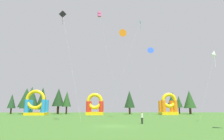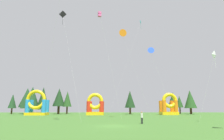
# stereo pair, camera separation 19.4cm
# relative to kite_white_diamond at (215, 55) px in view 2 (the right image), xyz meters

# --- Properties ---
(ground_plane) EXTENTS (120.00, 120.00, 0.00)m
(ground_plane) POSITION_rel_kite_white_diamond_xyz_m (-17.31, -3.98, -11.08)
(ground_plane) COLOR #3D6B28
(kite_white_diamond) EXTENTS (3.93, 1.09, 11.70)m
(kite_white_diamond) POSITION_rel_kite_white_diamond_xyz_m (0.00, 0.00, 0.00)
(kite_white_diamond) COLOR white
(kite_white_diamond) RESTS_ON ground_plane
(kite_blue_delta) EXTENTS (6.56, 2.33, 19.42)m
(kite_blue_delta) POSITION_rel_kite_white_diamond_xyz_m (-5.82, 22.67, 7.20)
(kite_blue_delta) COLOR blue
(kite_blue_delta) RESTS_ON ground_plane
(kite_pink_box) EXTENTS (5.53, 1.64, 24.80)m
(kite_pink_box) POSITION_rel_kite_white_diamond_xyz_m (-20.17, 11.42, 13.07)
(kite_pink_box) COLOR #EA599E
(kite_pink_box) RESTS_ON ground_plane
(kite_teal_diamond) EXTENTS (10.04, 4.07, 28.14)m
(kite_teal_diamond) POSITION_rel_kite_white_diamond_xyz_m (-8.53, 23.01, 16.09)
(kite_teal_diamond) COLOR #0C7F7A
(kite_teal_diamond) RESTS_ON ground_plane
(kite_orange_delta) EXTENTS (7.65, 2.57, 20.23)m
(kite_orange_delta) POSITION_rel_kite_white_diamond_xyz_m (-14.91, 11.30, 8.20)
(kite_orange_delta) COLOR orange
(kite_orange_delta) RESTS_ON ground_plane
(kite_black_diamond) EXTENTS (5.99, 5.53, 22.89)m
(kite_black_diamond) POSITION_rel_kite_white_diamond_xyz_m (-27.95, 7.92, 11.04)
(kite_black_diamond) COLOR black
(kite_black_diamond) RESTS_ON ground_plane
(person_left_edge) EXTENTS (0.37, 0.37, 1.88)m
(person_left_edge) POSITION_rel_kite_white_diamond_xyz_m (-12.75, -0.57, -9.97)
(person_left_edge) COLOR black
(person_left_edge) RESTS_ON ground_plane
(inflatable_red_slide) EXTENTS (5.28, 4.83, 6.70)m
(inflatable_red_slide) POSITION_rel_kite_white_diamond_xyz_m (-22.21, 30.05, -8.60)
(inflatable_red_slide) COLOR yellow
(inflatable_red_slide) RESTS_ON ground_plane
(inflatable_yellow_castle) EXTENTS (6.15, 4.40, 7.61)m
(inflatable_yellow_castle) POSITION_rel_kite_white_diamond_xyz_m (-39.96, 28.63, -8.17)
(inflatable_yellow_castle) COLOR yellow
(inflatable_yellow_castle) RESTS_ON ground_plane
(inflatable_blue_arch) EXTENTS (5.08, 4.95, 6.89)m
(inflatable_blue_arch) POSITION_rel_kite_white_diamond_xyz_m (1.24, 31.36, -8.46)
(inflatable_blue_arch) COLOR yellow
(inflatable_blue_arch) RESTS_ON ground_plane
(tree_row_0) EXTENTS (2.81, 2.81, 6.98)m
(tree_row_0) POSITION_rel_kite_white_diamond_xyz_m (-52.27, 38.46, -6.64)
(tree_row_0) COLOR #4C331E
(tree_row_0) RESTS_ON ground_plane
(tree_row_1) EXTENTS (5.75, 5.75, 9.35)m
(tree_row_1) POSITION_rel_kite_white_diamond_xyz_m (-48.45, 41.41, -5.31)
(tree_row_1) COLOR #4C331E
(tree_row_1) RESTS_ON ground_plane
(tree_row_2) EXTENTS (4.09, 4.09, 7.68)m
(tree_row_2) POSITION_rel_kite_white_diamond_xyz_m (-47.97, 40.03, -6.33)
(tree_row_2) COLOR #4C331E
(tree_row_2) RESTS_ON ground_plane
(tree_row_3) EXTENTS (5.41, 5.41, 9.34)m
(tree_row_3) POSITION_rel_kite_white_diamond_xyz_m (-44.49, 36.06, -5.44)
(tree_row_3) COLOR #4C331E
(tree_row_3) RESTS_ON ground_plane
(tree_row_4) EXTENTS (4.33, 4.33, 9.18)m
(tree_row_4) POSITION_rel_kite_white_diamond_xyz_m (-40.75, 36.23, -5.73)
(tree_row_4) COLOR #4C331E
(tree_row_4) RESTS_ON ground_plane
(tree_row_5) EXTENTS (4.35, 4.35, 8.98)m
(tree_row_5) POSITION_rel_kite_white_diamond_xyz_m (-35.78, 38.23, -5.32)
(tree_row_5) COLOR #4C331E
(tree_row_5) RESTS_ON ground_plane
(tree_row_6) EXTENTS (3.14, 3.14, 7.92)m
(tree_row_6) POSITION_rel_kite_white_diamond_xyz_m (-32.91, 38.77, -5.92)
(tree_row_6) COLOR #4C331E
(tree_row_6) RESTS_ON ground_plane
(tree_row_7) EXTENTS (3.66, 3.66, 8.04)m
(tree_row_7) POSITION_rel_kite_white_diamond_xyz_m (-10.67, 36.38, -6.02)
(tree_row_7) COLOR #4C331E
(tree_row_7) RESTS_ON ground_plane
(tree_row_8) EXTENTS (4.20, 4.20, 7.78)m
(tree_row_8) POSITION_rel_kite_white_diamond_xyz_m (5.74, 40.35, -6.01)
(tree_row_8) COLOR #4C331E
(tree_row_8) RESTS_ON ground_plane
(tree_row_9) EXTENTS (2.57, 2.57, 6.40)m
(tree_row_9) POSITION_rel_kite_white_diamond_xyz_m (7.72, 39.54, -6.82)
(tree_row_9) COLOR #4C331E
(tree_row_9) RESTS_ON ground_plane
(tree_row_10) EXTENTS (4.20, 4.20, 8.24)m
(tree_row_10) POSITION_rel_kite_white_diamond_xyz_m (10.53, 36.77, -5.99)
(tree_row_10) COLOR #4C331E
(tree_row_10) RESTS_ON ground_plane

